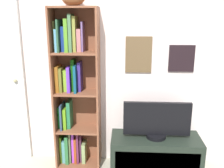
{
  "coord_description": "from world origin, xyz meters",
  "views": [
    {
      "loc": [
        -0.19,
        -1.66,
        1.71
      ],
      "look_at": [
        -0.33,
        0.85,
        1.03
      ],
      "focal_mm": 39.92,
      "sensor_mm": 36.0,
      "label": 1
    }
  ],
  "objects": [
    {
      "name": "tv_stand",
      "position": [
        0.16,
        0.89,
        0.2
      ],
      "size": [
        1.0,
        0.41,
        0.4
      ],
      "color": "black",
      "rests_on": "ground"
    },
    {
      "name": "back_wall",
      "position": [
        0.0,
        1.13,
        1.27
      ],
      "size": [
        4.8,
        0.08,
        2.54
      ],
      "color": "silver",
      "rests_on": "ground"
    },
    {
      "name": "bookshelf",
      "position": [
        -0.78,
        0.99,
        0.89
      ],
      "size": [
        0.5,
        0.28,
        1.81
      ],
      "color": "brown",
      "rests_on": "ground"
    },
    {
      "name": "television",
      "position": [
        0.16,
        0.9,
        0.61
      ],
      "size": [
        0.74,
        0.22,
        0.41
      ],
      "color": "black",
      "rests_on": "tv_stand"
    }
  ]
}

